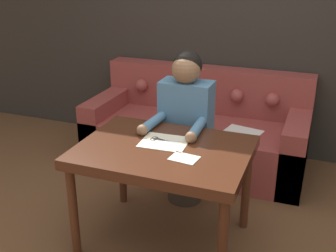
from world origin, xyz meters
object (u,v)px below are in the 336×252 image
person (185,128)px  scissors (161,140)px  couch (198,132)px  dining_table (164,158)px

person → scissors: 0.47m
couch → person: bearing=-81.0°
scissors → couch: bearing=94.6°
dining_table → scissors: 0.14m
dining_table → couch: 1.34m
dining_table → person: 0.56m
scissors → person: bearing=87.3°
scissors → dining_table: bearing=-59.2°
couch → scissors: bearing=-85.4°
person → scissors: bearing=-92.7°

